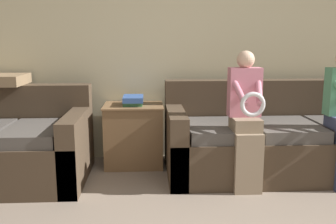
# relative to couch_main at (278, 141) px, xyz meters

# --- Properties ---
(wall_back) EXTENTS (6.88, 0.06, 2.55)m
(wall_back) POSITION_rel_couch_main_xyz_m (-0.75, 0.59, 0.96)
(wall_back) COLOR beige
(wall_back) RESTS_ON ground_plane
(couch_main) EXTENTS (2.21, 0.97, 0.88)m
(couch_main) POSITION_rel_couch_main_xyz_m (0.00, 0.00, 0.00)
(couch_main) COLOR #473828
(couch_main) RESTS_ON ground_plane
(couch_side) EXTENTS (1.36, 1.00, 0.85)m
(couch_side) POSITION_rel_couch_main_xyz_m (-2.54, -0.10, -0.00)
(couch_side) COLOR #473828
(couch_side) RESTS_ON ground_plane
(child_left_seated) EXTENTS (0.28, 0.37, 1.20)m
(child_left_seated) POSITION_rel_couch_main_xyz_m (-0.44, -0.41, 0.34)
(child_left_seated) COLOR gray
(child_left_seated) RESTS_ON ground_plane
(side_shelf) EXTENTS (0.61, 0.50, 0.64)m
(side_shelf) POSITION_rel_couch_main_xyz_m (-1.43, 0.29, 0.02)
(side_shelf) COLOR brown
(side_shelf) RESTS_ON ground_plane
(book_stack) EXTENTS (0.20, 0.31, 0.09)m
(book_stack) POSITION_rel_couch_main_xyz_m (-1.43, 0.28, 0.37)
(book_stack) COLOR #3D8451
(book_stack) RESTS_ON side_shelf
(throw_pillow) EXTENTS (0.47, 0.47, 0.10)m
(throw_pillow) POSITION_rel_couch_main_xyz_m (-2.74, 0.26, 0.59)
(throw_pillow) COLOR #846B4C
(throw_pillow) RESTS_ON couch_side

